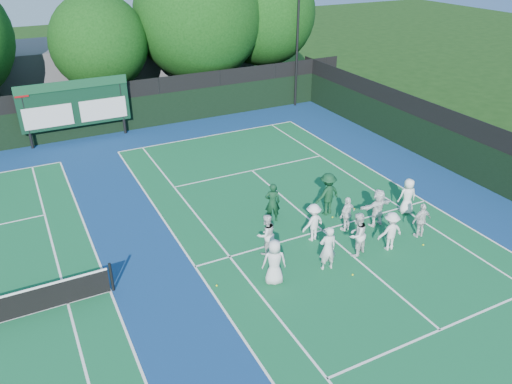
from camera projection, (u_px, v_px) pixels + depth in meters
name	position (u px, v px, depth m)	size (l,w,h in m)	color
ground	(337.00, 243.00, 19.38)	(120.00, 120.00, 0.00)	#14330D
court_apron	(181.00, 271.00, 17.76)	(34.00, 32.00, 0.01)	navy
near_court	(322.00, 230.00, 20.17)	(11.05, 23.85, 0.01)	#125B32
back_fence	(94.00, 114.00, 29.00)	(34.00, 0.08, 3.00)	black
divider_fence_right	(486.00, 159.00, 23.16)	(0.08, 32.00, 3.00)	black
scoreboard	(74.00, 104.00, 27.88)	(6.00, 0.21, 3.55)	black
clubhouse	(127.00, 66.00, 36.63)	(18.00, 6.00, 4.00)	#55555A
light_pole_right	(298.00, 10.00, 31.90)	(1.20, 0.30, 10.12)	black
tree_c	(102.00, 45.00, 31.02)	(6.00, 6.00, 7.67)	black
tree_d	(200.00, 19.00, 33.18)	(8.51, 8.51, 10.07)	black
tree_e	(265.00, 16.00, 35.20)	(7.20, 7.20, 9.28)	black
tennis_ball_0	(353.00, 275.00, 17.50)	(0.07, 0.07, 0.07)	yellow
tennis_ball_1	(354.00, 209.00, 21.69)	(0.07, 0.07, 0.07)	yellow
tennis_ball_2	(423.00, 245.00, 19.18)	(0.07, 0.07, 0.07)	yellow
tennis_ball_3	(217.00, 286.00, 16.97)	(0.07, 0.07, 0.07)	yellow
tennis_ball_4	(332.00, 217.00, 21.04)	(0.07, 0.07, 0.07)	yellow
tennis_ball_5	(362.00, 226.00, 20.42)	(0.07, 0.07, 0.07)	yellow
player_front_0	(274.00, 262.00, 16.79)	(0.83, 0.54, 1.69)	silver
player_front_1	(328.00, 248.00, 17.49)	(0.63, 0.41, 1.73)	silver
player_front_2	(357.00, 234.00, 18.29)	(0.84, 0.66, 1.74)	silver
player_front_3	(390.00, 231.00, 18.65)	(1.01, 0.58, 1.56)	silver
player_front_4	(421.00, 220.00, 19.45)	(0.86, 0.36, 1.47)	silver
player_back_0	(266.00, 234.00, 18.39)	(0.79, 0.62, 1.62)	silver
player_back_1	(313.00, 222.00, 19.23)	(1.00, 0.58, 1.55)	white
player_back_2	(347.00, 214.00, 19.88)	(0.87, 0.36, 1.49)	white
player_back_3	(378.00, 208.00, 20.19)	(1.51, 0.48, 1.62)	white
player_back_4	(408.00, 196.00, 21.10)	(0.78, 0.51, 1.59)	white
coach_left	(272.00, 203.00, 20.46)	(0.63, 0.41, 1.73)	#0E331C
coach_right	(328.00, 194.00, 20.96)	(1.22, 0.70, 1.89)	#0F381E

